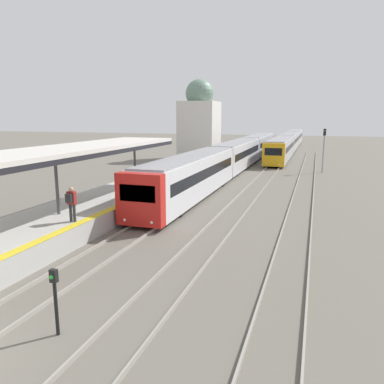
% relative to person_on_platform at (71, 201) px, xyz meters
% --- Properties ---
extents(platform_canopy, '(4.00, 21.39, 3.30)m').
position_rel_person_on_platform_xyz_m(platform_canopy, '(-1.51, 1.02, 2.19)').
color(platform_canopy, beige).
rests_on(platform_canopy, station_platform).
extents(person_on_platform, '(0.40, 0.40, 1.66)m').
position_rel_person_on_platform_xyz_m(person_on_platform, '(0.00, 0.00, 0.00)').
color(person_on_platform, '#2D2D33').
rests_on(person_on_platform, station_platform).
extents(train_near, '(2.60, 50.23, 3.16)m').
position_rel_person_on_platform_xyz_m(train_near, '(2.13, 27.67, -0.27)').
color(train_near, red).
rests_on(train_near, ground_plane).
extents(train_far, '(2.57, 49.98, 3.06)m').
position_rel_person_on_platform_xyz_m(train_far, '(6.05, 54.08, -0.32)').
color(train_far, gold).
rests_on(train_far, ground_plane).
extents(signal_post_near, '(0.20, 0.21, 1.91)m').
position_rel_person_on_platform_xyz_m(signal_post_near, '(4.25, -6.66, -0.85)').
color(signal_post_near, black).
rests_on(signal_post_near, ground_plane).
extents(signal_mast_far, '(0.28, 0.29, 4.65)m').
position_rel_person_on_platform_xyz_m(signal_mast_far, '(11.43, 27.94, 0.92)').
color(signal_mast_far, gray).
rests_on(signal_mast_far, ground_plane).
extents(distant_domed_building, '(5.02, 5.02, 10.96)m').
position_rel_person_on_platform_xyz_m(distant_domed_building, '(-5.06, 36.42, 3.08)').
color(distant_domed_building, silver).
rests_on(distant_domed_building, ground_plane).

